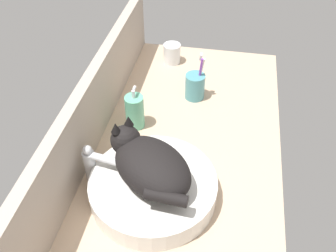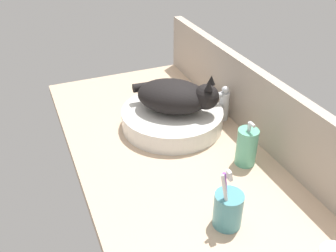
{
  "view_description": "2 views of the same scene",
  "coord_description": "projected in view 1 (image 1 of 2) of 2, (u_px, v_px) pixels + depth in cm",
  "views": [
    {
      "loc": [
        -82.48,
        -10.92,
        88.02
      ],
      "look_at": [
        0.83,
        4.57,
        11.45
      ],
      "focal_mm": 40.0,
      "sensor_mm": 36.0,
      "label": 1
    },
    {
      "loc": [
        88.56,
        -40.21,
        73.63
      ],
      "look_at": [
        -0.32,
        -3.08,
        11.9
      ],
      "focal_mm": 40.0,
      "sensor_mm": 36.0,
      "label": 2
    }
  ],
  "objects": [
    {
      "name": "water_glass",
      "position": [
        172.0,
        55.0,
        1.6
      ],
      "size": [
        7.27,
        7.27,
        8.3
      ],
      "color": "white",
      "rests_on": "ground_plane"
    },
    {
      "name": "sink_basin",
      "position": [
        153.0,
        188.0,
        1.07
      ],
      "size": [
        36.34,
        36.34,
        6.7
      ],
      "primitive_type": "cylinder",
      "color": "silver",
      "rests_on": "ground_plane"
    },
    {
      "name": "toothbrush_cup",
      "position": [
        196.0,
        86.0,
        1.4
      ],
      "size": [
        7.43,
        7.43,
        18.72
      ],
      "color": "teal",
      "rests_on": "ground_plane"
    },
    {
      "name": "backsplash_panel",
      "position": [
        88.0,
        117.0,
        1.17
      ],
      "size": [
        135.95,
        3.6,
        23.63
      ],
      "primitive_type": "cube",
      "color": "#AD9E8E",
      "rests_on": "ground_plane"
    },
    {
      "name": "soap_dispenser",
      "position": [
        135.0,
        111.0,
        1.28
      ],
      "size": [
        6.45,
        6.45,
        15.52
      ],
      "color": "#60B793",
      "rests_on": "ground_plane"
    },
    {
      "name": "faucet",
      "position": [
        93.0,
        163.0,
        1.09
      ],
      "size": [
        4.37,
        11.85,
        13.6
      ],
      "color": "silver",
      "rests_on": "ground_plane"
    },
    {
      "name": "ground_plane",
      "position": [
        181.0,
        160.0,
        1.22
      ],
      "size": [
        135.95,
        63.3,
        4.0
      ],
      "primitive_type": "cube",
      "color": "tan"
    },
    {
      "name": "cat",
      "position": [
        149.0,
        164.0,
        1.01
      ],
      "size": [
        28.84,
        30.15,
        14.0
      ],
      "color": "black",
      "rests_on": "sink_basin"
    }
  ]
}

